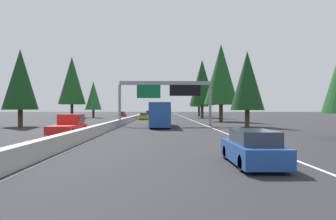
# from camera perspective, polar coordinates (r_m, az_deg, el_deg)

# --- Properties ---
(ground_plane) EXTENTS (320.00, 320.00, 0.00)m
(ground_plane) POSITION_cam_1_polar(r_m,az_deg,el_deg) (63.03, -6.09, -1.89)
(ground_plane) COLOR #262628
(median_barrier) EXTENTS (180.00, 0.56, 0.90)m
(median_barrier) POSITION_cam_1_polar(r_m,az_deg,el_deg) (82.97, -5.10, -1.06)
(median_barrier) COLOR #ADAAA3
(median_barrier) RESTS_ON ground
(shoulder_stripe_right) EXTENTS (160.00, 0.16, 0.01)m
(shoulder_stripe_right) POSITION_cam_1_polar(r_m,az_deg,el_deg) (73.04, 3.64, -1.59)
(shoulder_stripe_right) COLOR silver
(shoulder_stripe_right) RESTS_ON ground
(shoulder_stripe_median) EXTENTS (160.00, 0.16, 0.01)m
(shoulder_stripe_median) POSITION_cam_1_polar(r_m,az_deg,el_deg) (72.97, -5.22, -1.59)
(shoulder_stripe_median) COLOR silver
(shoulder_stripe_median) RESTS_ON ground
(sign_gantry_overhead) EXTENTS (0.50, 12.68, 6.09)m
(sign_gantry_overhead) POSITION_cam_1_polar(r_m,az_deg,el_deg) (41.27, -0.31, 3.71)
(sign_gantry_overhead) COLOR gray
(sign_gantry_overhead) RESTS_ON ground
(sedan_near_center) EXTENTS (4.40, 1.80, 1.47)m
(sedan_near_center) POSITION_cam_1_polar(r_m,az_deg,el_deg) (13.24, 15.62, -7.01)
(sedan_near_center) COLOR #1E4793
(sedan_near_center) RESTS_ON ground
(bus_distant_b) EXTENTS (11.50, 2.55, 3.10)m
(bus_distant_b) POSITION_cam_1_polar(r_m,az_deg,el_deg) (39.73, -1.49, -0.67)
(bus_distant_b) COLOR #1E4793
(bus_distant_b) RESTS_ON ground
(sedan_mid_left) EXTENTS (4.40, 1.80, 1.47)m
(sedan_mid_left) POSITION_cam_1_polar(r_m,az_deg,el_deg) (65.09, -4.55, -1.22)
(sedan_mid_left) COLOR #AD931E
(sedan_mid_left) RESTS_ON ground
(minivan_far_right) EXTENTS (5.00, 1.95, 1.69)m
(minivan_far_right) POSITION_cam_1_polar(r_m,az_deg,el_deg) (93.25, -3.44, -0.61)
(minivan_far_right) COLOR black
(minivan_far_right) RESTS_ON ground
(box_truck_mid_center) EXTENTS (8.50, 2.40, 2.95)m
(box_truck_mid_center) POSITION_cam_1_polar(r_m,az_deg,el_deg) (121.21, -2.75, -0.10)
(box_truck_mid_center) COLOR gold
(box_truck_mid_center) RESTS_ON ground
(oncoming_near) EXTENTS (5.60, 2.00, 1.86)m
(oncoming_near) POSITION_cam_1_polar(r_m,az_deg,el_deg) (28.16, -18.06, -2.69)
(oncoming_near) COLOR red
(oncoming_near) RESTS_ON ground
(oncoming_far) EXTENTS (4.40, 1.80, 1.47)m
(oncoming_far) POSITION_cam_1_polar(r_m,az_deg,el_deg) (93.09, -8.55, -0.78)
(oncoming_far) COLOR red
(oncoming_far) RESTS_ON ground
(conifer_right_near) EXTENTS (4.34, 4.34, 9.85)m
(conifer_right_near) POSITION_cam_1_polar(r_m,az_deg,el_deg) (40.85, 14.65, 5.34)
(conifer_right_near) COLOR #4C3823
(conifer_right_near) RESTS_ON ground
(conifer_right_mid) EXTENTS (6.23, 6.23, 14.17)m
(conifer_right_mid) POSITION_cam_1_polar(r_m,az_deg,el_deg) (56.52, 9.92, 6.61)
(conifer_right_mid) COLOR #4C3823
(conifer_right_mid) RESTS_ON ground
(conifer_right_far) EXTENTS (6.49, 6.49, 14.76)m
(conifer_right_far) POSITION_cam_1_polar(r_m,az_deg,el_deg) (77.35, 6.43, 5.16)
(conifer_right_far) COLOR #4C3823
(conifer_right_far) RESTS_ON ground
(conifer_right_distant) EXTENTS (6.00, 6.00, 13.63)m
(conifer_right_distant) POSITION_cam_1_polar(r_m,az_deg,el_deg) (97.69, 5.84, 3.73)
(conifer_right_distant) COLOR #4C3823
(conifer_right_distant) RESTS_ON ground
(conifer_left_near) EXTENTS (4.46, 4.46, 10.13)m
(conifer_left_near) POSITION_cam_1_polar(r_m,az_deg,el_deg) (44.09, -25.99, 5.17)
(conifer_left_near) COLOR #4C3823
(conifer_left_near) RESTS_ON ground
(conifer_left_mid) EXTENTS (4.18, 4.18, 9.49)m
(conifer_left_mid) POSITION_cam_1_polar(r_m,az_deg,el_deg) (81.61, -13.83, 2.64)
(conifer_left_mid) COLOR #4C3823
(conifer_left_mid) RESTS_ON ground
(conifer_left_far) EXTENTS (7.01, 7.01, 15.94)m
(conifer_left_far) POSITION_cam_1_polar(r_m,az_deg,el_deg) (83.47, -17.59, 5.29)
(conifer_left_far) COLOR #4C3823
(conifer_left_far) RESTS_ON ground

